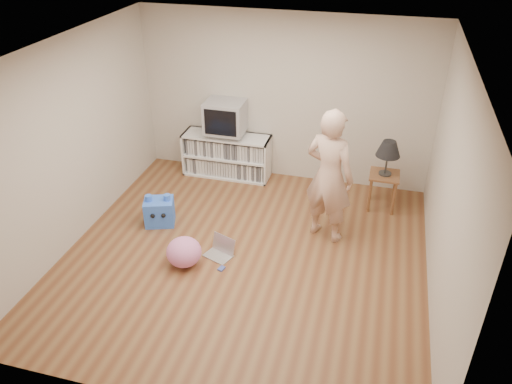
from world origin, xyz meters
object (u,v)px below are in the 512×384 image
Objects in this scene: table_lamp at (389,149)px; laptop at (221,250)px; side_table at (384,182)px; plush_pink at (184,252)px; crt_tv at (226,117)px; person at (329,176)px; media_unit at (227,155)px; plush_blue at (159,211)px; dvd_deck at (226,133)px.

table_lamp is 2.70m from laptop.
plush_pink is at bearing -139.04° from side_table.
crt_tv is at bearing 171.61° from side_table.
person is at bearing 33.95° from plush_pink.
person is 4.16× the size of plush_pink.
media_unit is 1.69m from plush_blue.
laptop is (-1.22, -0.77, -0.84)m from person.
table_lamp reaches higher than side_table.
media_unit is 2.17m from laptop.
plush_pink is (-1.59, -1.07, -0.72)m from person.
laptop is at bearing -138.69° from table_lamp.
crt_tv is 1.86m from plush_blue.
table_lamp reaches higher than laptop.
media_unit is 3.11× the size of dvd_deck.
laptop is at bearing -138.69° from side_table.
dvd_deck is 1.08× the size of laptop.
crt_tv is 1.44× the size of laptop.
side_table is at bearing 3.51° from plush_blue.
media_unit reaches higher than side_table.
table_lamp reaches higher than plush_blue.
side_table reaches higher than plush_pink.
table_lamp is (0.00, 0.00, 0.53)m from side_table.
plush_blue is at bearing -157.41° from side_table.
media_unit is 2.59m from table_lamp.
table_lamp reaches higher than plush_pink.
side_table is at bearing 62.33° from laptop.
dvd_deck is at bearing -90.00° from media_unit.
crt_tv is at bearing 54.41° from plush_blue.
laptop is (0.57, -2.05, -0.96)m from crt_tv.
dvd_deck is at bearing 171.54° from side_table.
side_table is 1.26× the size of plush_pink.
side_table is at bearing -8.39° from crt_tv.
crt_tv is 2.59m from side_table.
table_lamp is at bearing -8.81° from media_unit.
crt_tv is at bearing 94.77° from plush_pink.
person reaches higher than side_table.
person reaches higher than plush_blue.
plush_blue is at bearing 177.63° from laptop.
media_unit is 2.28m from person.
laptop is (-1.92, -1.68, -0.88)m from table_lamp.
person reaches higher than laptop.
table_lamp is 1.24× the size of laptop.
table_lamp is 3.29m from plush_blue.
table_lamp is (2.49, -0.37, 0.21)m from dvd_deck.
media_unit is 3.37× the size of laptop.
dvd_deck is 0.82× the size of side_table.
crt_tv is (0.00, -0.02, 0.67)m from media_unit.
media_unit is at bearing 94.73° from plush_pink.
side_table is (2.49, -0.39, 0.07)m from media_unit.
plush_pink is at bearing -67.52° from plush_blue.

